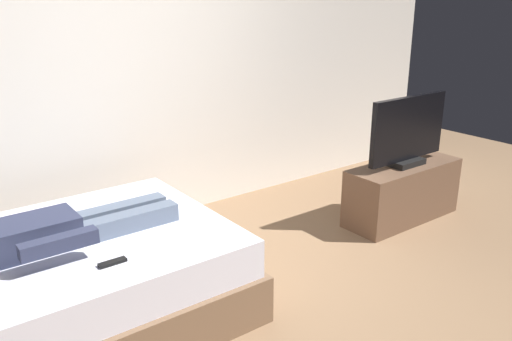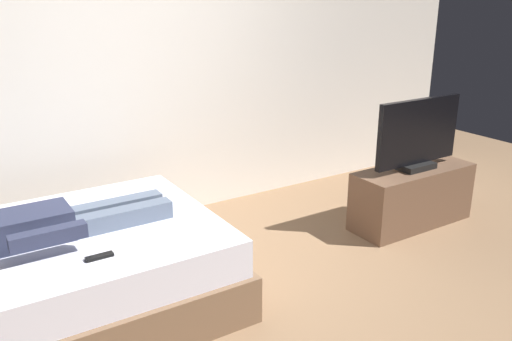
{
  "view_description": "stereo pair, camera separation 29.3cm",
  "coord_description": "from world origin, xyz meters",
  "px_view_note": "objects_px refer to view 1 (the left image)",
  "views": [
    {
      "loc": [
        -1.73,
        -2.29,
        1.91
      ],
      "look_at": [
        0.45,
        0.58,
        0.69
      ],
      "focal_mm": 37.32,
      "sensor_mm": 36.0,
      "label": 1
    },
    {
      "loc": [
        -1.48,
        -2.46,
        1.91
      ],
      "look_at": [
        0.45,
        0.58,
        0.69
      ],
      "focal_mm": 37.32,
      "sensor_mm": 36.0,
      "label": 2
    }
  ],
  "objects_px": {
    "bed": "(59,287)",
    "tv": "(408,132)",
    "person": "(57,231)",
    "tv_stand": "(402,192)",
    "remote": "(113,262)"
  },
  "relations": [
    {
      "from": "bed",
      "to": "tv",
      "type": "xyz_separation_m",
      "value": [
        2.9,
        -0.2,
        0.52
      ]
    },
    {
      "from": "person",
      "to": "tv_stand",
      "type": "xyz_separation_m",
      "value": [
        2.87,
        -0.18,
        -0.37
      ]
    },
    {
      "from": "remote",
      "to": "tv",
      "type": "xyz_separation_m",
      "value": [
        2.72,
        0.22,
        0.24
      ]
    },
    {
      "from": "bed",
      "to": "remote",
      "type": "relative_size",
      "value": 13.77
    },
    {
      "from": "person",
      "to": "tv_stand",
      "type": "distance_m",
      "value": 2.9
    },
    {
      "from": "tv_stand",
      "to": "bed",
      "type": "bearing_deg",
      "value": 176.13
    },
    {
      "from": "bed",
      "to": "tv_stand",
      "type": "height_order",
      "value": "bed"
    },
    {
      "from": "person",
      "to": "tv",
      "type": "bearing_deg",
      "value": -3.6
    },
    {
      "from": "tv",
      "to": "tv_stand",
      "type": "bearing_deg",
      "value": 14.04
    },
    {
      "from": "remote",
      "to": "tv_stand",
      "type": "relative_size",
      "value": 0.14
    },
    {
      "from": "person",
      "to": "bed",
      "type": "bearing_deg",
      "value": 151.37
    },
    {
      "from": "person",
      "to": "tv_stand",
      "type": "relative_size",
      "value": 1.15
    },
    {
      "from": "tv_stand",
      "to": "tv",
      "type": "xyz_separation_m",
      "value": [
        -0.0,
        -0.0,
        0.53
      ]
    },
    {
      "from": "person",
      "to": "remote",
      "type": "xyz_separation_m",
      "value": [
        0.15,
        -0.4,
        -0.07
      ]
    },
    {
      "from": "bed",
      "to": "remote",
      "type": "distance_m",
      "value": 0.54
    }
  ]
}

